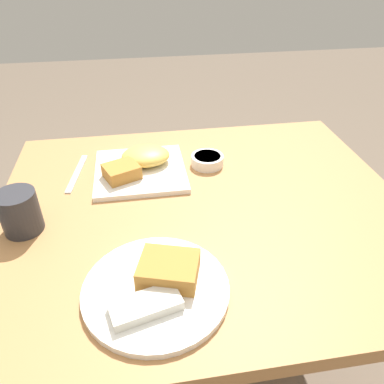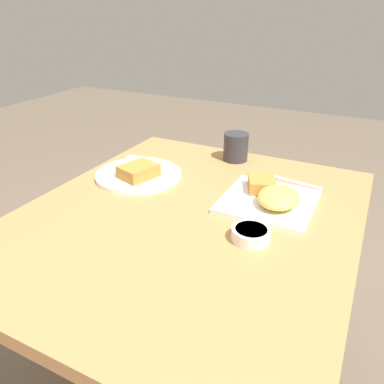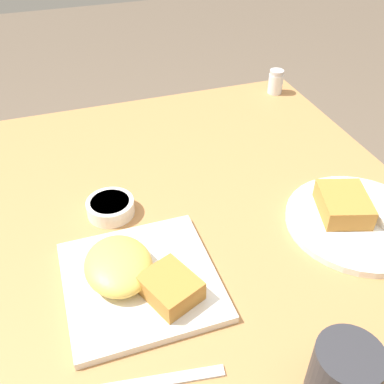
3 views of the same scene
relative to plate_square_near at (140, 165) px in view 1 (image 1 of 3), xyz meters
name	(u,v)px [view 1 (image 1 of 3)]	position (x,y,z in m)	size (l,w,h in m)	color
ground_plane	(200,365)	(-0.15, 0.18, -0.73)	(8.00, 8.00, 0.00)	brown
dining_table	(203,230)	(-0.15, 0.18, -0.10)	(1.00, 0.85, 0.71)	#B27A47
plate_square_near	(140,165)	(0.00, 0.00, 0.00)	(0.25, 0.25, 0.06)	white
plate_oval_far	(158,286)	(-0.01, 0.43, -0.01)	(0.27, 0.27, 0.05)	white
sauce_ramekin	(207,160)	(-0.19, -0.01, -0.01)	(0.09, 0.09, 0.03)	white
butter_knife	(77,173)	(0.17, -0.02, -0.02)	(0.04, 0.19, 0.00)	silver
coffee_mug	(20,212)	(0.27, 0.21, 0.03)	(0.09, 0.09, 0.10)	#2D2D33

